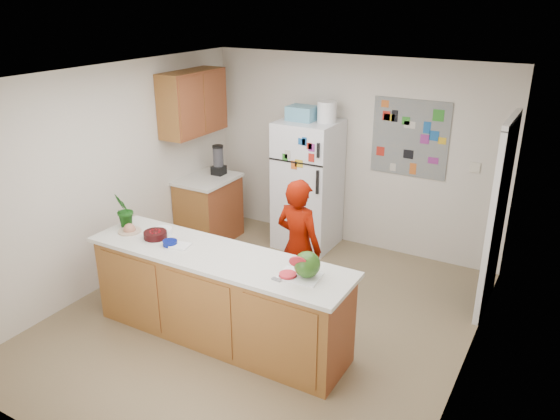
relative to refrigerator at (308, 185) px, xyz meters
The scene contains 26 objects.
floor 2.12m from the refrigerator, 76.54° to the right, with size 4.00×4.50×0.02m, color brown.
wall_back 0.71m from the refrigerator, 40.18° to the left, with size 4.00×0.02×2.50m, color beige.
wall_left 2.48m from the refrigerator, 129.69° to the right, with size 0.02×4.50×2.50m, color beige.
wall_right 3.12m from the refrigerator, 37.39° to the right, with size 0.02×4.50×2.50m, color beige.
ceiling 2.55m from the refrigerator, 76.54° to the right, with size 4.00×4.50×0.02m, color white.
doorway 2.48m from the refrigerator, 10.01° to the right, with size 0.03×0.85×2.04m, color black.
peninsula_base 2.43m from the refrigerator, 84.00° to the right, with size 2.60×0.62×0.88m, color brown.
peninsula_top 2.39m from the refrigerator, 84.00° to the right, with size 2.68×0.70×0.04m, color silver.
side_counter_base 1.41m from the refrigerator, 156.86° to the right, with size 0.60×0.80×0.86m, color brown.
side_counter_top 1.35m from the refrigerator, 156.86° to the right, with size 0.64×0.84×0.04m, color silver.
upper_cabinets 1.82m from the refrigerator, 157.05° to the right, with size 0.35×1.00×0.80m, color brown.
refrigerator is the anchor object (origin of this frame).
fridge_top_bin 0.95m from the refrigerator, behind, with size 0.35×0.28×0.18m, color #5999B2.
photo_collage 1.43m from the refrigerator, 16.61° to the left, with size 0.95×0.01×0.95m, color slate.
person 1.66m from the refrigerator, 66.32° to the right, with size 0.54×0.35×1.48m, color #680C00.
blender_appliance 1.26m from the refrigerator, 164.36° to the right, with size 0.14×0.14×0.38m, color black.
cutting_board 2.64m from the refrigerator, 64.64° to the right, with size 0.35×0.27×0.01m, color white.
watermelon 2.66m from the refrigerator, 63.28° to the right, with size 0.23×0.23×0.23m, color #35611D.
watermelon_slice 2.65m from the refrigerator, 66.83° to the right, with size 0.15×0.15×0.02m, color #E0374A.
cherry_bowl 2.44m from the refrigerator, 101.74° to the right, with size 0.23×0.23×0.07m, color black.
white_bowl 2.33m from the refrigerator, 102.38° to the right, with size 0.19×0.19×0.06m, color silver.
cobalt_bowl 2.46m from the refrigerator, 96.00° to the right, with size 0.14×0.14×0.05m, color #031060.
plate 2.54m from the refrigerator, 109.05° to the right, with size 0.23×0.23×0.02m, color beige.
paper_towel 2.43m from the refrigerator, 93.56° to the right, with size 0.18×0.16×0.02m, color silver.
keys 2.72m from the refrigerator, 68.70° to the right, with size 0.09×0.04×0.01m, color gray.
potted_plant 2.53m from the refrigerator, 112.18° to the right, with size 0.21×0.17×0.38m, color #0B410B.
Camera 1 is at (2.59, -4.20, 3.19)m, focal length 35.00 mm.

